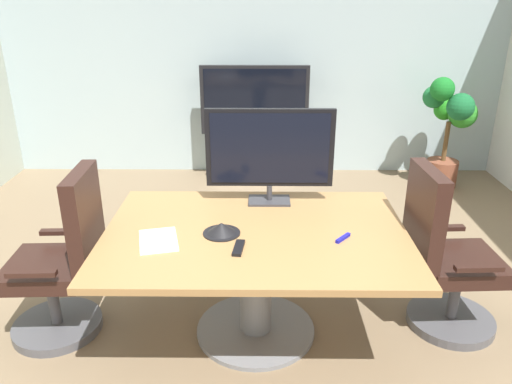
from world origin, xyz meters
TOP-DOWN VIEW (x-y plane):
  - ground_plane at (0.00, 0.00)m, footprint 7.52×7.52m
  - wall_back_glass_partition at (0.00, 3.26)m, footprint 5.82×0.10m
  - conference_table at (0.05, 0.07)m, footprint 1.80×1.25m
  - office_chair_left at (-1.14, 0.08)m, footprint 0.60×0.58m
  - office_chair_right at (1.25, 0.15)m, footprint 0.61×0.58m
  - tv_monitor at (0.14, 0.53)m, footprint 0.84×0.18m
  - wall_display_unit at (0.01, 2.91)m, footprint 1.20×0.36m
  - potted_plant at (2.12, 2.68)m, footprint 0.59×0.67m
  - conference_phone at (-0.15, 0.03)m, footprint 0.22×0.22m
  - remote_control at (-0.04, -0.16)m, footprint 0.07×0.17m
  - whiteboard_marker at (0.56, -0.03)m, footprint 0.10×0.11m
  - paper_notepad at (-0.50, -0.06)m, footprint 0.28×0.34m

SIDE VIEW (x-z plane):
  - ground_plane at x=0.00m, z-range 0.00..0.00m
  - wall_display_unit at x=0.01m, z-range -0.21..1.10m
  - office_chair_left at x=-1.14m, z-range -0.09..1.00m
  - office_chair_right at x=1.25m, z-range -0.09..1.00m
  - conference_table at x=0.05m, z-range 0.18..0.91m
  - potted_plant at x=2.12m, z-range 0.09..1.33m
  - paper_notepad at x=-0.50m, z-range 0.72..0.73m
  - remote_control at x=-0.04m, z-range 0.72..0.74m
  - whiteboard_marker at x=0.56m, z-range 0.72..0.74m
  - conference_phone at x=-0.15m, z-range 0.72..0.79m
  - tv_monitor at x=0.14m, z-range 0.77..1.40m
  - wall_back_glass_partition at x=0.00m, z-range 0.00..2.71m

